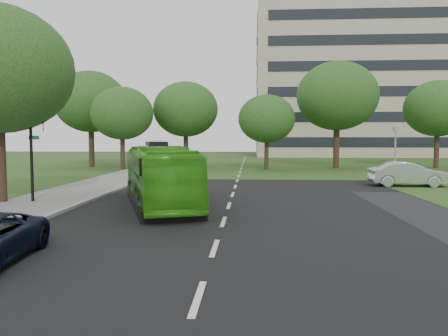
% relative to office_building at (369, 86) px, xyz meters
% --- Properties ---
extents(ground, '(160.00, 160.00, 0.00)m').
position_rel_office_building_xyz_m(ground, '(-21.96, -61.96, -12.50)').
color(ground, black).
rests_on(ground, ground).
extents(street_surfaces, '(120.00, 120.00, 0.15)m').
position_rel_office_building_xyz_m(street_surfaces, '(-22.34, -39.21, -12.47)').
color(street_surfaces, black).
rests_on(street_surfaces, ground).
extents(office_building, '(40.10, 20.10, 25.00)m').
position_rel_office_building_xyz_m(office_building, '(0.00, 0.00, 0.00)').
color(office_building, tan).
rests_on(office_building, ground).
extents(tree_park_a, '(6.29, 6.29, 8.36)m').
position_rel_office_building_xyz_m(tree_park_a, '(-33.99, -36.87, -6.83)').
color(tree_park_a, black).
rests_on(tree_park_a, ground).
extents(tree_park_b, '(7.18, 7.18, 9.42)m').
position_rel_office_building_xyz_m(tree_park_b, '(-28.22, -32.09, -6.15)').
color(tree_park_b, black).
rests_on(tree_park_b, ground).
extents(tree_park_c, '(5.65, 5.65, 7.51)m').
position_rel_office_building_xyz_m(tree_park_c, '(-19.40, -36.67, -7.41)').
color(tree_park_c, black).
rests_on(tree_park_c, ground).
extents(tree_park_d, '(8.44, 8.44, 11.16)m').
position_rel_office_building_xyz_m(tree_park_d, '(-12.00, -33.93, -4.94)').
color(tree_park_d, black).
rests_on(tree_park_d, ground).
extents(tree_park_e, '(6.95, 6.95, 9.26)m').
position_rel_office_building_xyz_m(tree_park_e, '(-1.29, -32.85, -6.21)').
color(tree_park_e, black).
rests_on(tree_park_e, ground).
extents(tree_park_f, '(7.85, 7.85, 10.48)m').
position_rel_office_building_xyz_m(tree_park_f, '(-38.49, -33.46, -5.37)').
color(tree_park_f, black).
rests_on(tree_park_f, ground).
extents(bus, '(5.61, 10.40, 2.84)m').
position_rel_office_building_xyz_m(bus, '(-25.29, -59.94, -11.08)').
color(bus, '#339515').
rests_on(bus, ground).
extents(sedan, '(5.02, 1.90, 1.64)m').
position_rel_office_building_xyz_m(sedan, '(-10.51, -50.84, -11.68)').
color(sedan, '#BCBBC0').
rests_on(sedan, ground).
extents(traffic_light, '(0.81, 0.24, 5.06)m').
position_rel_office_building_xyz_m(traffic_light, '(-31.40, -59.96, -9.53)').
color(traffic_light, black).
rests_on(traffic_light, ground).
extents(camera_pole, '(0.38, 0.35, 3.97)m').
position_rel_office_building_xyz_m(camera_pole, '(-11.08, -49.96, -9.94)').
color(camera_pole, gray).
rests_on(camera_pole, ground).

